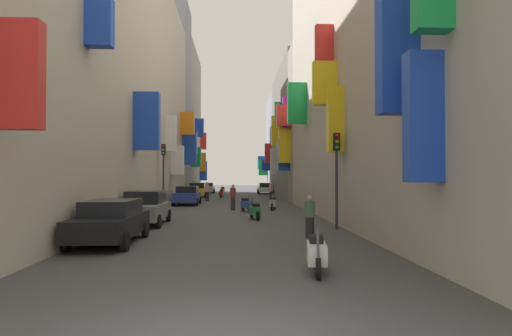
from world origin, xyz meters
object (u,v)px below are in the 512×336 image
at_px(parked_car_yellow, 198,190).
at_px(scooter_green, 255,211).
at_px(pedestrian_near_right, 207,192).
at_px(traffic_light_near_corner, 163,165).
at_px(scooter_blue, 246,204).
at_px(parked_car_black, 111,221).
at_px(parked_car_white, 265,188).
at_px(pedestrian_mid_street, 271,191).
at_px(traffic_light_far_corner, 336,164).
at_px(parked_car_blue, 187,195).
at_px(scooter_orange, 223,190).
at_px(parked_car_silver, 207,188).
at_px(parked_car_grey, 146,207).
at_px(scooter_white, 317,253).
at_px(scooter_silver, 273,203).
at_px(pedestrian_near_left, 233,197).
at_px(pedestrian_crossing, 310,217).
at_px(scooter_red, 221,193).

relative_size(parked_car_yellow, scooter_green, 2.23).
bearing_deg(pedestrian_near_right, scooter_green, -77.89).
bearing_deg(traffic_light_near_corner, scooter_blue, -16.57).
height_order(parked_car_black, traffic_light_near_corner, traffic_light_near_corner).
bearing_deg(scooter_blue, parked_car_white, 83.55).
height_order(parked_car_white, pedestrian_mid_street, pedestrian_mid_street).
bearing_deg(traffic_light_far_corner, parked_car_blue, 116.73).
height_order(scooter_orange, scooter_green, same).
relative_size(parked_car_silver, traffic_light_far_corner, 1.04).
bearing_deg(scooter_green, parked_car_white, 85.15).
xyz_separation_m(parked_car_grey, parked_car_white, (8.01, 34.36, -0.08)).
relative_size(scooter_white, traffic_light_far_corner, 0.44).
bearing_deg(parked_car_black, scooter_silver, 64.30).
bearing_deg(parked_car_white, traffic_light_near_corner, -108.72).
bearing_deg(parked_car_grey, parked_car_silver, 89.22).
xyz_separation_m(parked_car_yellow, pedestrian_mid_street, (7.41, -6.80, 0.06)).
relative_size(pedestrian_mid_street, traffic_light_near_corner, 0.39).
bearing_deg(pedestrian_mid_street, scooter_blue, -102.09).
xyz_separation_m(parked_car_white, pedestrian_near_left, (-3.92, -25.86, 0.12)).
xyz_separation_m(parked_car_silver, pedestrian_near_left, (3.58, -28.62, 0.12)).
relative_size(parked_car_white, scooter_silver, 2.19).
bearing_deg(parked_car_black, scooter_white, -37.27).
distance_m(scooter_silver, pedestrian_crossing, 13.01).
height_order(scooter_red, pedestrian_mid_street, pedestrian_mid_street).
bearing_deg(scooter_silver, scooter_red, 103.48).
height_order(parked_car_grey, scooter_green, parked_car_grey).
xyz_separation_m(parked_car_yellow, pedestrian_near_left, (3.93, -17.77, 0.06)).
height_order(scooter_red, pedestrian_near_right, pedestrian_near_right).
height_order(scooter_green, scooter_silver, same).
distance_m(scooter_silver, pedestrian_near_left, 2.75).
bearing_deg(scooter_red, pedestrian_mid_street, -50.39).
bearing_deg(scooter_orange, pedestrian_near_right, -93.00).
height_order(parked_car_blue, parked_car_silver, parked_car_blue).
bearing_deg(scooter_silver, parked_car_grey, -129.01).
bearing_deg(parked_car_blue, scooter_white, -76.73).
height_order(parked_car_black, parked_car_silver, parked_car_black).
relative_size(parked_car_white, scooter_orange, 2.34).
relative_size(pedestrian_near_left, pedestrian_near_right, 0.99).
height_order(scooter_blue, pedestrian_mid_street, pedestrian_mid_street).
bearing_deg(parked_car_yellow, scooter_orange, 76.32).
distance_m(parked_car_silver, pedestrian_crossing, 42.23).
xyz_separation_m(scooter_blue, scooter_red, (-2.18, 18.07, 0.00)).
xyz_separation_m(scooter_red, pedestrian_near_right, (-1.08, -6.33, 0.41)).
bearing_deg(scooter_silver, scooter_blue, -147.53).
bearing_deg(parked_car_black, pedestrian_crossing, 9.04).
bearing_deg(traffic_light_near_corner, parked_car_yellow, 87.40).
bearing_deg(traffic_light_near_corner, scooter_green, -48.63).
bearing_deg(pedestrian_near_left, scooter_green, -79.36).
xyz_separation_m(parked_car_yellow, pedestrian_near_right, (1.52, -7.32, 0.07)).
relative_size(parked_car_grey, parked_car_yellow, 1.03).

